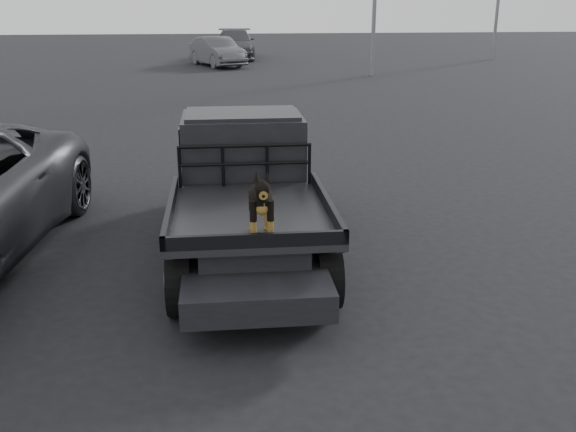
{
  "coord_description": "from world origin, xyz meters",
  "views": [
    {
      "loc": [
        -0.3,
        -6.59,
        3.35
      ],
      "look_at": [
        0.36,
        -0.52,
        1.27
      ],
      "focal_mm": 40.0,
      "sensor_mm": 36.0,
      "label": 1
    }
  ],
  "objects_px": {
    "distant_car_a": "(217,52)",
    "dog": "(261,203)",
    "distant_car_b": "(234,44)",
    "flatbed_ute": "(247,222)"
  },
  "relations": [
    {
      "from": "dog",
      "to": "distant_car_b",
      "type": "distance_m",
      "value": 32.04
    },
    {
      "from": "distant_car_b",
      "to": "dog",
      "type": "bearing_deg",
      "value": -89.03
    },
    {
      "from": "flatbed_ute",
      "to": "distant_car_a",
      "type": "xyz_separation_m",
      "value": [
        -0.33,
        26.03,
        0.27
      ]
    },
    {
      "from": "distant_car_a",
      "to": "dog",
      "type": "bearing_deg",
      "value": -111.39
    },
    {
      "from": "dog",
      "to": "distant_car_a",
      "type": "bearing_deg",
      "value": 90.84
    },
    {
      "from": "distant_car_a",
      "to": "flatbed_ute",
      "type": "bearing_deg",
      "value": -111.51
    },
    {
      "from": "dog",
      "to": "distant_car_a",
      "type": "relative_size",
      "value": 0.17
    },
    {
      "from": "flatbed_ute",
      "to": "distant_car_b",
      "type": "distance_m",
      "value": 30.26
    },
    {
      "from": "dog",
      "to": "distant_car_b",
      "type": "relative_size",
      "value": 0.13
    },
    {
      "from": "flatbed_ute",
      "to": "distant_car_a",
      "type": "bearing_deg",
      "value": 90.72
    }
  ]
}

